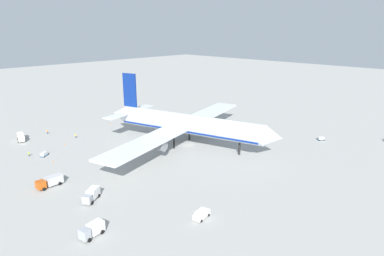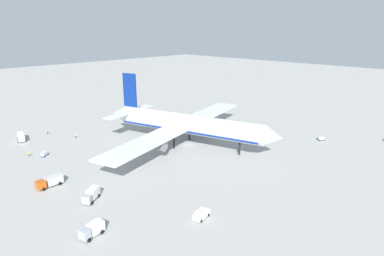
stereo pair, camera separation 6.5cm
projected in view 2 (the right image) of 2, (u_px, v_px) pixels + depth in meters
The scene contains 15 objects.
ground_plane at pixel (189, 145), 122.01m from camera, with size 600.00×600.00×0.00m, color #9E9E99.
airliner at pixel (186, 124), 120.41m from camera, with size 67.40×80.33×24.07m.
service_truck_0 at pixel (91, 195), 82.70m from camera, with size 4.85×5.94×2.78m.
service_truck_1 at pixel (50, 181), 89.96m from camera, with size 2.84×6.90×2.69m.
service_truck_2 at pixel (21, 137), 126.35m from camera, with size 6.70×3.78×2.72m.
service_truck_3 at pixel (92, 230), 68.48m from camera, with size 3.16×5.49×2.63m.
service_van at pixel (201, 214), 75.05m from camera, with size 2.64×4.75×1.97m.
baggage_cart_0 at pixel (44, 154), 111.38m from camera, with size 2.71×3.24×1.37m.
baggage_cart_1 at pixel (321, 138), 127.12m from camera, with size 2.62×2.93×1.29m.
ground_worker_0 at pixel (47, 132), 134.58m from camera, with size 0.49×0.49×1.70m.
ground_worker_1 at pixel (29, 154), 111.15m from camera, with size 0.48×0.48×1.65m.
ground_worker_2 at pixel (76, 136), 129.64m from camera, with size 0.48×0.48×1.65m.
traffic_cone_0 at pixel (53, 162), 106.32m from camera, with size 0.36×0.36×0.55m, color orange.
traffic_cone_1 at pixel (110, 123), 148.57m from camera, with size 0.36×0.36×0.55m, color orange.
traffic_cone_2 at pixel (65, 144), 122.44m from camera, with size 0.36×0.36×0.55m, color orange.
Camera 2 is at (80.66, -82.24, 40.68)m, focal length 31.77 mm.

